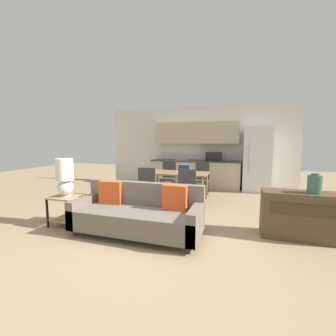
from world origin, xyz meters
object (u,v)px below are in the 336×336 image
table_lamp (65,176)px  laptop (183,171)px  refrigerator (257,160)px  dining_chair_near_right (189,188)px  side_table (67,205)px  dining_chair_near_left (148,186)px  dining_chair_far_left (169,176)px  dining_table (178,175)px  dining_chair_far_right (201,177)px  couch (138,214)px  credenza (299,215)px  vase (315,184)px

table_lamp → laptop: bearing=55.3°
refrigerator → dining_chair_near_right: (-1.52, -2.61, -0.43)m
side_table → dining_chair_near_left: 1.77m
side_table → dining_chair_far_left: bearing=72.1°
refrigerator → laptop: 2.59m
dining_table → dining_chair_far_right: dining_chair_far_right is taller
dining_chair_near_right → couch: bearing=78.2°
refrigerator → credenza: 3.50m
vase → dining_chair_far_right: bearing=131.7°
side_table → couch: bearing=1.8°
dining_chair_far_left → refrigerator: bearing=17.3°
table_lamp → vase: size_ratio=2.24×
refrigerator → dining_chair_far_left: 2.74m
dining_chair_near_right → vase: bearing=166.5°
vase → dining_chair_far_left: vase is taller
dining_chair_near_right → dining_chair_far_right: (0.02, 1.52, 0.00)m
vase → refrigerator: bearing=99.9°
dining_table → dining_chair_near_left: (-0.47, -0.81, -0.16)m
table_lamp → couch: bearing=2.6°
refrigerator → couch: refrigerator is taller
table_lamp → dining_chair_near_right: size_ratio=0.72×
credenza → dining_chair_near_right: dining_chair_near_right is taller
couch → dining_chair_near_left: 1.49m
dining_table → couch: couch is taller
dining_chair_far_left → dining_chair_near_left: (0.02, -1.55, 0.00)m
table_lamp → dining_chair_far_left: 3.21m
credenza → dining_table: bearing=146.5°
credenza → dining_chair_far_left: dining_chair_far_left is taller
refrigerator → dining_chair_near_left: 3.63m
dining_chair_near_right → credenza: bearing=165.5°
dining_chair_near_left → dining_chair_near_right: bearing=176.1°
refrigerator → dining_chair_near_left: bearing=-133.1°
side_table → table_lamp: 0.54m
side_table → credenza: bearing=9.8°
side_table → dining_chair_near_left: dining_chair_near_left is taller
dining_chair_near_left → laptop: bearing=-131.9°
couch → vase: vase is taller
dining_chair_near_right → laptop: size_ratio=2.91×
side_table → dining_chair_far_right: size_ratio=0.57×
refrigerator → couch: 4.58m
dining_chair_far_left → side_table: bearing=-114.2°
dining_chair_near_left → dining_chair_far_right: bearing=-127.0°
refrigerator → table_lamp: size_ratio=2.79×
side_table → dining_chair_near_right: size_ratio=0.57×
refrigerator → table_lamp: bearing=-129.9°
credenza → dining_chair_near_left: (-2.89, 0.79, 0.14)m
table_lamp → credenza: (3.87, 0.69, -0.53)m
vase → dining_table: bearing=147.8°
side_table → table_lamp: size_ratio=0.80×
dining_chair_near_left → vase: bearing=159.9°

